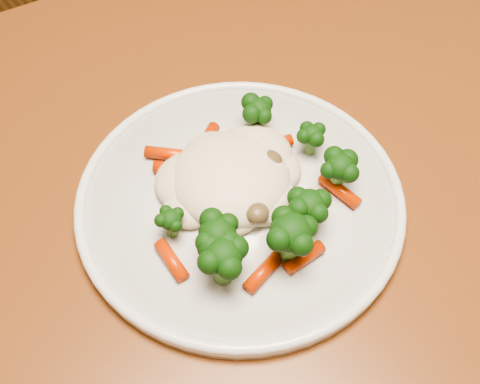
# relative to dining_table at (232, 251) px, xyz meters

# --- Properties ---
(dining_table) EXTENTS (1.22, 0.89, 0.75)m
(dining_table) POSITION_rel_dining_table_xyz_m (0.00, 0.00, 0.00)
(dining_table) COLOR brown
(dining_table) RESTS_ON ground
(plate) EXTENTS (0.30, 0.30, 0.01)m
(plate) POSITION_rel_dining_table_xyz_m (-0.00, -0.02, 0.11)
(plate) COLOR silver
(plate) RESTS_ON dining_table
(meal) EXTENTS (0.20, 0.20, 0.05)m
(meal) POSITION_rel_dining_table_xyz_m (-0.00, -0.03, 0.14)
(meal) COLOR beige
(meal) RESTS_ON plate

